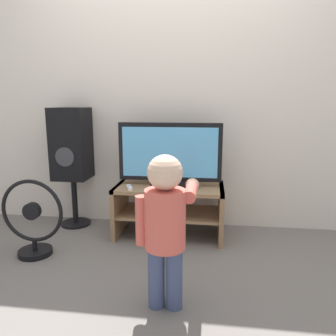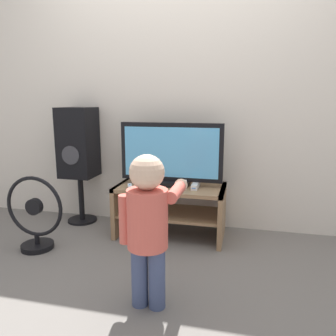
# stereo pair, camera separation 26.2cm
# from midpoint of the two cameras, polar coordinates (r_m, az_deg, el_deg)

# --- Properties ---
(ground_plane) EXTENTS (16.00, 16.00, 0.00)m
(ground_plane) POSITION_cam_midpoint_polar(r_m,az_deg,el_deg) (2.68, 2.15, -13.45)
(ground_plane) COLOR slate
(wall_back) EXTENTS (10.00, 0.06, 2.60)m
(wall_back) POSITION_cam_midpoint_polar(r_m,az_deg,el_deg) (2.98, 4.51, 14.76)
(wall_back) COLOR silver
(wall_back) RESTS_ON ground_plane
(tv_stand) EXTENTS (0.90, 0.47, 0.44)m
(tv_stand) POSITION_cam_midpoint_polar(r_m,az_deg,el_deg) (2.79, 3.16, -6.10)
(tv_stand) COLOR #93704C
(tv_stand) RESTS_ON ground_plane
(television) EXTENTS (0.86, 0.20, 0.52)m
(television) POSITION_cam_midpoint_polar(r_m,az_deg,el_deg) (2.72, 3.33, 2.26)
(television) COLOR black
(television) RESTS_ON tv_stand
(game_console) EXTENTS (0.05, 0.20, 0.04)m
(game_console) POSITION_cam_midpoint_polar(r_m,az_deg,el_deg) (2.70, 7.62, -3.03)
(game_console) COLOR white
(game_console) RESTS_ON tv_stand
(remote_primary) EXTENTS (0.08, 0.13, 0.03)m
(remote_primary) POSITION_cam_midpoint_polar(r_m,az_deg,el_deg) (2.68, -3.91, -3.24)
(remote_primary) COLOR white
(remote_primary) RESTS_ON tv_stand
(child) EXTENTS (0.33, 0.49, 0.86)m
(child) POSITION_cam_midpoint_polar(r_m,az_deg,el_deg) (1.77, 0.86, -9.02)
(child) COLOR #3F4C72
(child) RESTS_ON ground_plane
(speaker_tower) EXTENTS (0.30, 0.30, 1.08)m
(speaker_tower) POSITION_cam_midpoint_polar(r_m,az_deg,el_deg) (3.09, -13.03, 3.79)
(speaker_tower) COLOR black
(speaker_tower) RESTS_ON ground_plane
(floor_fan) EXTENTS (0.48, 0.25, 0.58)m
(floor_fan) POSITION_cam_midpoint_polar(r_m,az_deg,el_deg) (2.69, -19.58, -8.10)
(floor_fan) COLOR black
(floor_fan) RESTS_ON ground_plane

